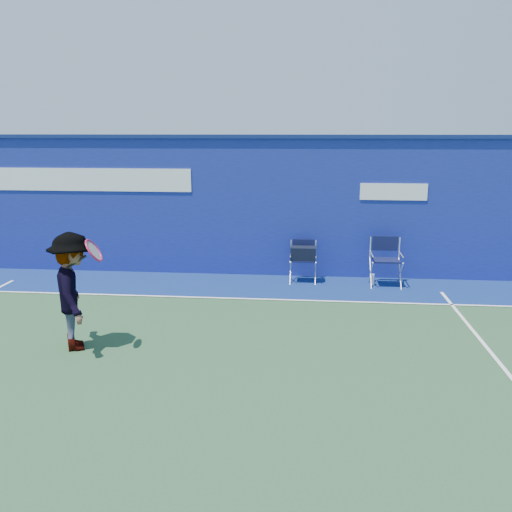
# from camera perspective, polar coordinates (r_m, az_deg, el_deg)

# --- Properties ---
(ground) EXTENTS (80.00, 80.00, 0.00)m
(ground) POSITION_cam_1_polar(r_m,az_deg,el_deg) (7.61, -8.85, -11.69)
(ground) COLOR #284C2C
(ground) RESTS_ON ground
(stadium_wall) EXTENTS (24.00, 0.50, 3.08)m
(stadium_wall) POSITION_cam_1_polar(r_m,az_deg,el_deg) (12.12, -3.11, 5.41)
(stadium_wall) COLOR navy
(stadium_wall) RESTS_ON ground
(out_of_bounds_strip) EXTENTS (24.00, 1.80, 0.01)m
(out_of_bounds_strip) POSITION_cam_1_polar(r_m,az_deg,el_deg) (11.38, -3.82, -3.09)
(out_of_bounds_strip) COLOR navy
(out_of_bounds_strip) RESTS_ON ground
(court_lines) EXTENTS (24.00, 12.00, 0.01)m
(court_lines) POSITION_cam_1_polar(r_m,az_deg,el_deg) (8.13, -7.81, -9.87)
(court_lines) COLOR white
(court_lines) RESTS_ON out_of_bounds_strip
(directors_chair_left) EXTENTS (0.53, 0.47, 0.89)m
(directors_chair_left) POSITION_cam_1_polar(r_m,az_deg,el_deg) (11.57, 4.97, -0.95)
(directors_chair_left) COLOR silver
(directors_chair_left) RESTS_ON ground
(directors_chair_right) EXTENTS (0.60, 0.54, 1.00)m
(directors_chair_right) POSITION_cam_1_polar(r_m,az_deg,el_deg) (11.58, 13.45, -1.54)
(directors_chair_right) COLOR silver
(directors_chair_right) RESTS_ON ground
(water_bottle) EXTENTS (0.07, 0.07, 0.24)m
(water_bottle) POSITION_cam_1_polar(r_m,az_deg,el_deg) (11.60, 12.20, -2.44)
(water_bottle) COLOR silver
(water_bottle) RESTS_ON ground
(tennis_player) EXTENTS (1.08, 1.30, 1.75)m
(tennis_player) POSITION_cam_1_polar(r_m,az_deg,el_deg) (8.35, -18.66, -3.55)
(tennis_player) COLOR #EA4738
(tennis_player) RESTS_ON ground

